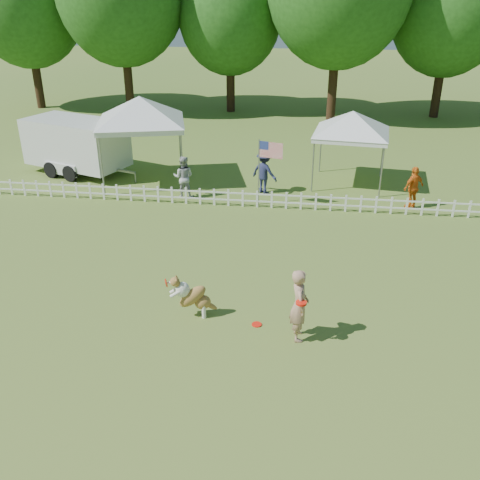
{
  "coord_description": "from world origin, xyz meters",
  "views": [
    {
      "loc": [
        1.96,
        -10.09,
        6.89
      ],
      "look_at": [
        0.33,
        2.0,
        1.1
      ],
      "focal_mm": 40.0,
      "sensor_mm": 36.0,
      "label": 1
    }
  ],
  "objects_px": {
    "canopy_tent_right": "(350,149)",
    "spectator_b": "(264,172)",
    "dog": "(193,296)",
    "cargo_trailer": "(77,146)",
    "frisbee_on_turf": "(257,324)",
    "spectator_a": "(183,177)",
    "handler": "(299,305)",
    "canopy_tent_left": "(143,141)",
    "spectator_c": "(414,187)",
    "flag_pole": "(259,173)"
  },
  "relations": [
    {
      "from": "dog",
      "to": "canopy_tent_left",
      "type": "distance_m",
      "value": 9.94
    },
    {
      "from": "frisbee_on_turf",
      "to": "canopy_tent_left",
      "type": "distance_m",
      "value": 10.8
    },
    {
      "from": "canopy_tent_right",
      "to": "spectator_b",
      "type": "xyz_separation_m",
      "value": [
        -3.1,
        -1.42,
        -0.57
      ]
    },
    {
      "from": "dog",
      "to": "cargo_trailer",
      "type": "xyz_separation_m",
      "value": [
        -6.9,
        9.8,
        0.57
      ]
    },
    {
      "from": "frisbee_on_turf",
      "to": "canopy_tent_right",
      "type": "distance_m",
      "value": 10.38
    },
    {
      "from": "dog",
      "to": "canopy_tent_left",
      "type": "height_order",
      "value": "canopy_tent_left"
    },
    {
      "from": "dog",
      "to": "cargo_trailer",
      "type": "bearing_deg",
      "value": 109.48
    },
    {
      "from": "canopy_tent_left",
      "to": "spectator_b",
      "type": "bearing_deg",
      "value": -23.0
    },
    {
      "from": "cargo_trailer",
      "to": "dog",
      "type": "bearing_deg",
      "value": -34.93
    },
    {
      "from": "canopy_tent_right",
      "to": "flag_pole",
      "type": "bearing_deg",
      "value": -133.72
    },
    {
      "from": "flag_pole",
      "to": "spectator_c",
      "type": "bearing_deg",
      "value": 18.8
    },
    {
      "from": "frisbee_on_turf",
      "to": "spectator_a",
      "type": "height_order",
      "value": "spectator_a"
    },
    {
      "from": "spectator_a",
      "to": "canopy_tent_right",
      "type": "bearing_deg",
      "value": -160.14
    },
    {
      "from": "frisbee_on_turf",
      "to": "cargo_trailer",
      "type": "bearing_deg",
      "value": 130.04
    },
    {
      "from": "frisbee_on_turf",
      "to": "spectator_c",
      "type": "height_order",
      "value": "spectator_c"
    },
    {
      "from": "flag_pole",
      "to": "spectator_c",
      "type": "relative_size",
      "value": 1.58
    },
    {
      "from": "canopy_tent_left",
      "to": "canopy_tent_right",
      "type": "relative_size",
      "value": 1.17
    },
    {
      "from": "frisbee_on_turf",
      "to": "canopy_tent_right",
      "type": "xyz_separation_m",
      "value": [
        2.46,
        9.99,
        1.36
      ]
    },
    {
      "from": "canopy_tent_left",
      "to": "cargo_trailer",
      "type": "xyz_separation_m",
      "value": [
        -3.01,
        0.72,
        -0.5
      ]
    },
    {
      "from": "canopy_tent_left",
      "to": "flag_pole",
      "type": "height_order",
      "value": "canopy_tent_left"
    },
    {
      "from": "canopy_tent_left",
      "to": "spectator_a",
      "type": "bearing_deg",
      "value": -53.56
    },
    {
      "from": "cargo_trailer",
      "to": "flag_pole",
      "type": "relative_size",
      "value": 2.17
    },
    {
      "from": "handler",
      "to": "dog",
      "type": "xyz_separation_m",
      "value": [
        -2.4,
        0.51,
        -0.29
      ]
    },
    {
      "from": "dog",
      "to": "spectator_a",
      "type": "height_order",
      "value": "spectator_a"
    },
    {
      "from": "canopy_tent_left",
      "to": "spectator_b",
      "type": "xyz_separation_m",
      "value": [
        4.72,
        -0.66,
        -0.8
      ]
    },
    {
      "from": "dog",
      "to": "canopy_tent_left",
      "type": "bearing_deg",
      "value": 97.52
    },
    {
      "from": "spectator_b",
      "to": "cargo_trailer",
      "type": "bearing_deg",
      "value": 19.48
    },
    {
      "from": "spectator_c",
      "to": "flag_pole",
      "type": "bearing_deg",
      "value": -33.34
    },
    {
      "from": "canopy_tent_left",
      "to": "canopy_tent_right",
      "type": "xyz_separation_m",
      "value": [
        7.82,
        0.75,
        -0.23
      ]
    },
    {
      "from": "dog",
      "to": "canopy_tent_right",
      "type": "distance_m",
      "value": 10.62
    },
    {
      "from": "canopy_tent_left",
      "to": "spectator_c",
      "type": "relative_size",
      "value": 2.19
    },
    {
      "from": "handler",
      "to": "canopy_tent_right",
      "type": "relative_size",
      "value": 0.6
    },
    {
      "from": "frisbee_on_turf",
      "to": "spectator_a",
      "type": "relative_size",
      "value": 0.15
    },
    {
      "from": "handler",
      "to": "canopy_tent_right",
      "type": "distance_m",
      "value": 10.47
    },
    {
      "from": "spectator_a",
      "to": "spectator_b",
      "type": "height_order",
      "value": "spectator_b"
    },
    {
      "from": "frisbee_on_turf",
      "to": "cargo_trailer",
      "type": "relative_size",
      "value": 0.05
    },
    {
      "from": "flag_pole",
      "to": "canopy_tent_right",
      "type": "bearing_deg",
      "value": 53.88
    },
    {
      "from": "handler",
      "to": "dog",
      "type": "height_order",
      "value": "handler"
    },
    {
      "from": "canopy_tent_left",
      "to": "spectator_b",
      "type": "height_order",
      "value": "canopy_tent_left"
    },
    {
      "from": "canopy_tent_right",
      "to": "spectator_b",
      "type": "distance_m",
      "value": 3.45
    },
    {
      "from": "spectator_b",
      "to": "handler",
      "type": "bearing_deg",
      "value": 129.59
    },
    {
      "from": "canopy_tent_right",
      "to": "spectator_c",
      "type": "height_order",
      "value": "canopy_tent_right"
    },
    {
      "from": "cargo_trailer",
      "to": "spectator_b",
      "type": "xyz_separation_m",
      "value": [
        7.73,
        -1.38,
        -0.3
      ]
    },
    {
      "from": "cargo_trailer",
      "to": "frisbee_on_turf",
      "type": "bearing_deg",
      "value": -30.02
    },
    {
      "from": "handler",
      "to": "spectator_a",
      "type": "distance_m",
      "value": 9.19
    },
    {
      "from": "canopy_tent_left",
      "to": "flag_pole",
      "type": "xyz_separation_m",
      "value": [
        4.63,
        -1.88,
        -0.45
      ]
    },
    {
      "from": "canopy_tent_right",
      "to": "spectator_a",
      "type": "relative_size",
      "value": 1.81
    },
    {
      "from": "handler",
      "to": "spectator_b",
      "type": "height_order",
      "value": "handler"
    },
    {
      "from": "handler",
      "to": "canopy_tent_left",
      "type": "height_order",
      "value": "canopy_tent_left"
    },
    {
      "from": "frisbee_on_turf",
      "to": "flag_pole",
      "type": "relative_size",
      "value": 0.1
    }
  ]
}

